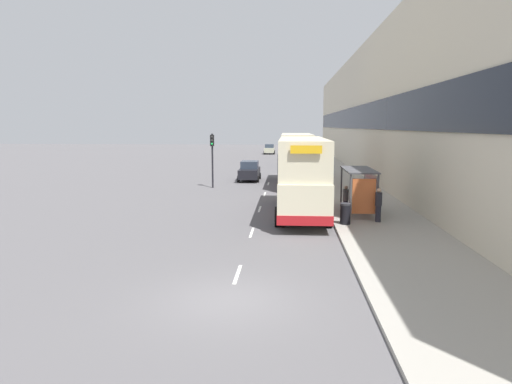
# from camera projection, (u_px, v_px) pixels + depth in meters

# --- Properties ---
(ground_plane) EXTENTS (220.00, 220.00, 0.00)m
(ground_plane) POSITION_uv_depth(u_px,v_px,m) (229.00, 300.00, 13.17)
(ground_plane) COLOR #5B595B
(pavement) EXTENTS (5.00, 93.00, 0.14)m
(pavement) POSITION_uv_depth(u_px,v_px,m) (331.00, 170.00, 50.72)
(pavement) COLOR #A39E93
(pavement) RESTS_ON ground_plane
(terrace_facade) EXTENTS (3.10, 93.00, 13.06)m
(terrace_facade) POSITION_uv_depth(u_px,v_px,m) (369.00, 112.00, 49.52)
(terrace_facade) COLOR beige
(terrace_facade) RESTS_ON ground_plane
(lane_mark_0) EXTENTS (0.12, 2.00, 0.01)m
(lane_mark_0) POSITION_uv_depth(u_px,v_px,m) (238.00, 274.00, 15.46)
(lane_mark_0) COLOR silver
(lane_mark_0) RESTS_ON ground_plane
(lane_mark_1) EXTENTS (0.12, 2.00, 0.01)m
(lane_mark_1) POSITION_uv_depth(u_px,v_px,m) (252.00, 232.00, 21.49)
(lane_mark_1) COLOR silver
(lane_mark_1) RESTS_ON ground_plane
(lane_mark_2) EXTENTS (0.12, 2.00, 0.01)m
(lane_mark_2) POSITION_uv_depth(u_px,v_px,m) (260.00, 209.00, 27.52)
(lane_mark_2) COLOR silver
(lane_mark_2) RESTS_ON ground_plane
(lane_mark_3) EXTENTS (0.12, 2.00, 0.01)m
(lane_mark_3) POSITION_uv_depth(u_px,v_px,m) (265.00, 194.00, 33.56)
(lane_mark_3) COLOR silver
(lane_mark_3) RESTS_ON ground_plane
(lane_mark_4) EXTENTS (0.12, 2.00, 0.01)m
(lane_mark_4) POSITION_uv_depth(u_px,v_px,m) (268.00, 184.00, 39.59)
(lane_mark_4) COLOR silver
(lane_mark_4) RESTS_ON ground_plane
(bus_shelter) EXTENTS (1.60, 4.20, 2.48)m
(bus_shelter) POSITION_uv_depth(u_px,v_px,m) (363.00, 183.00, 24.99)
(bus_shelter) COLOR #4C4C51
(bus_shelter) RESTS_ON ground_plane
(double_decker_bus_near) EXTENTS (2.85, 10.53, 4.30)m
(double_decker_bus_near) POSITION_uv_depth(u_px,v_px,m) (302.00, 174.00, 25.58)
(double_decker_bus_near) COLOR beige
(double_decker_bus_near) RESTS_ON ground_plane
(double_decker_bus_ahead) EXTENTS (2.85, 11.15, 4.30)m
(double_decker_bus_ahead) POSITION_uv_depth(u_px,v_px,m) (296.00, 158.00, 38.95)
(double_decker_bus_ahead) COLOR beige
(double_decker_bus_ahead) RESTS_ON ground_plane
(car_0) EXTENTS (2.09, 4.22, 1.73)m
(car_0) POSITION_uv_depth(u_px,v_px,m) (290.00, 159.00, 56.67)
(car_0) COLOR navy
(car_0) RESTS_ON ground_plane
(car_1) EXTENTS (1.94, 3.80, 1.74)m
(car_1) POSITION_uv_depth(u_px,v_px,m) (269.00, 149.00, 81.36)
(car_1) COLOR #B7B799
(car_1) RESTS_ON ground_plane
(car_2) EXTENTS (1.93, 4.30, 1.79)m
(car_2) POSITION_uv_depth(u_px,v_px,m) (250.00, 171.00, 41.84)
(car_2) COLOR black
(car_2) RESTS_ON ground_plane
(pedestrian_at_shelter) EXTENTS (0.33, 0.33, 1.69)m
(pedestrian_at_shelter) POSITION_uv_depth(u_px,v_px,m) (366.00, 193.00, 27.10)
(pedestrian_at_shelter) COLOR #23232D
(pedestrian_at_shelter) RESTS_ON ground_plane
(pedestrian_1) EXTENTS (0.34, 0.34, 1.73)m
(pedestrian_1) POSITION_uv_depth(u_px,v_px,m) (378.00, 205.00, 23.14)
(pedestrian_1) COLOR #23232D
(pedestrian_1) RESTS_ON ground_plane
(pedestrian_2) EXTENTS (0.36, 0.36, 1.82)m
(pedestrian_2) POSITION_uv_depth(u_px,v_px,m) (368.00, 195.00, 25.91)
(pedestrian_2) COLOR #23232D
(pedestrian_2) RESTS_ON ground_plane
(pedestrian_3) EXTENTS (0.31, 0.31, 1.59)m
(pedestrian_3) POSITION_uv_depth(u_px,v_px,m) (346.00, 199.00, 25.21)
(pedestrian_3) COLOR #23232D
(pedestrian_3) RESTS_ON ground_plane
(litter_bin) EXTENTS (0.55, 0.55, 1.05)m
(litter_bin) POSITION_uv_depth(u_px,v_px,m) (345.00, 214.00, 22.66)
(litter_bin) COLOR black
(litter_bin) RESTS_ON ground_plane
(traffic_light_far_kerb) EXTENTS (0.30, 0.32, 4.38)m
(traffic_light_far_kerb) POSITION_uv_depth(u_px,v_px,m) (212.00, 151.00, 36.63)
(traffic_light_far_kerb) COLOR black
(traffic_light_far_kerb) RESTS_ON ground_plane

